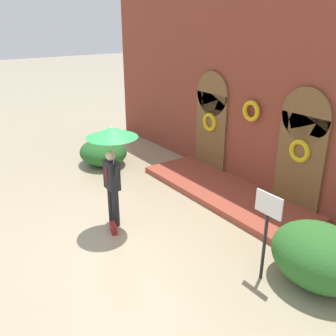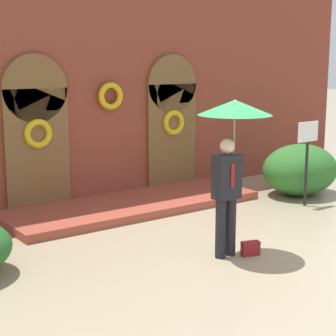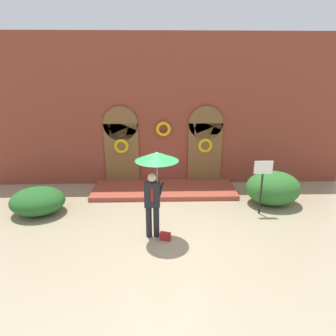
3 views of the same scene
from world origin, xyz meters
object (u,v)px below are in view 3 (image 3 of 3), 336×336
handbag (165,236)px  shrub_right (273,188)px  person_with_umbrella (156,169)px  shrub_left (38,201)px  sign_post (262,179)px

handbag → shrub_right: 4.27m
person_with_umbrella → handbag: 1.83m
handbag → shrub_left: size_ratio=0.17×
sign_post → shrub_left: 6.97m
handbag → shrub_right: size_ratio=0.16×
handbag → shrub_right: (3.63, 2.20, 0.45)m
shrub_left → shrub_right: (7.58, 0.49, 0.15)m
handbag → shrub_left: 4.32m
handbag → shrub_right: shrub_right is taller
person_with_umbrella → sign_post: size_ratio=1.37×
person_with_umbrella → shrub_right: (3.86, 2.00, -1.35)m
sign_post → handbag: bearing=-153.5°
sign_post → person_with_umbrella: bearing=-158.2°
person_with_umbrella → sign_post: bearing=21.8°
shrub_right → sign_post: bearing=-132.4°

